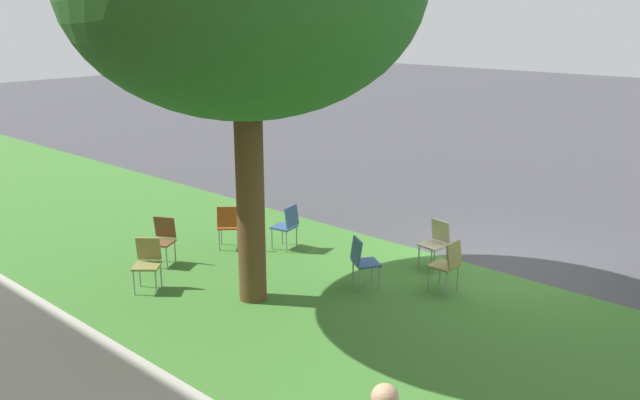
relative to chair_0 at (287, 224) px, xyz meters
name	(u,v)px	position (x,y,z in m)	size (l,w,h in m)	color
ground	(495,266)	(-3.45, -1.88, -0.52)	(80.00, 80.00, 0.00)	#424247
grass_verge	(390,325)	(-3.45, 1.32, -0.52)	(48.00, 6.00, 0.01)	#3D752D
chair_0	(287,224)	(0.00, 0.00, 0.00)	(0.50, 0.49, 0.88)	#335184
chair_1	(448,262)	(-3.40, -0.30, 0.00)	(0.43, 0.43, 0.88)	olive
chair_2	(436,240)	(-2.68, -1.09, 0.00)	(0.48, 0.48, 0.88)	beige
chair_3	(228,223)	(0.85, 0.76, 0.00)	(0.59, 0.59, 0.88)	#C64C1E
chair_4	(362,259)	(-2.28, 0.53, 0.00)	(0.57, 0.58, 0.88)	#335184
chair_5	(163,237)	(1.11, 2.09, 0.00)	(0.56, 0.57, 0.88)	brown
chair_6	(148,260)	(0.33, 2.94, 0.00)	(0.59, 0.59, 0.88)	olive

